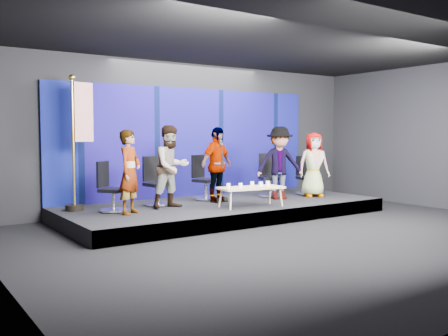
{
  "coord_description": "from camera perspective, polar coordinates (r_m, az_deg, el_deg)",
  "views": [
    {
      "loc": [
        -6.13,
        -6.49,
        1.81
      ],
      "look_at": [
        -0.05,
        2.4,
        1.07
      ],
      "focal_mm": 40.0,
      "sensor_mm": 36.0,
      "label": 1
    }
  ],
  "objects": [
    {
      "name": "riser",
      "position": [
        11.01,
        -0.06,
        -4.74
      ],
      "size": [
        7.0,
        3.0,
        0.3
      ],
      "primitive_type": "cube",
      "color": "black",
      "rests_on": "ground"
    },
    {
      "name": "flag_stand",
      "position": [
        10.22,
        -16.19,
        3.21
      ],
      "size": [
        0.61,
        0.35,
        2.66
      ],
      "rotation": [
        0.0,
        0.0,
        0.26
      ],
      "color": "black",
      "rests_on": "riser"
    },
    {
      "name": "chair_e",
      "position": [
        12.63,
        9.32,
        -1.55
      ],
      "size": [
        0.7,
        0.7,
        0.95
      ],
      "rotation": [
        0.0,
        0.0,
        -0.4
      ],
      "color": "silver",
      "rests_on": "riser"
    },
    {
      "name": "coffee_table",
      "position": [
        10.31,
        3.1,
        -2.35
      ],
      "size": [
        1.42,
        0.74,
        0.42
      ],
      "rotation": [
        0.0,
        0.0,
        -0.13
      ],
      "color": "tan",
      "rests_on": "riser"
    },
    {
      "name": "mug_d",
      "position": [
        10.38,
        4.23,
        -1.85
      ],
      "size": [
        0.08,
        0.08,
        0.1
      ],
      "primitive_type": "cylinder",
      "color": "white",
      "rests_on": "coffee_table"
    },
    {
      "name": "room_walls",
      "position": [
        8.95,
        9.08,
        7.86
      ],
      "size": [
        10.02,
        8.02,
        3.51
      ],
      "color": "black",
      "rests_on": "ground"
    },
    {
      "name": "chair_d",
      "position": [
        12.04,
        5.22,
        -1.65
      ],
      "size": [
        0.76,
        0.76,
        1.03
      ],
      "rotation": [
        0.0,
        0.0,
        -0.39
      ],
      "color": "silver",
      "rests_on": "riser"
    },
    {
      "name": "panelist_a",
      "position": [
        9.51,
        -10.71,
        -0.46
      ],
      "size": [
        0.69,
        0.66,
        1.58
      ],
      "primitive_type": "imported",
      "rotation": [
        0.0,
        0.0,
        0.68
      ],
      "color": "black",
      "rests_on": "riser"
    },
    {
      "name": "panelist_b",
      "position": [
        10.17,
        -6.03,
        0.13
      ],
      "size": [
        0.88,
        0.72,
        1.68
      ],
      "primitive_type": "imported",
      "rotation": [
        0.0,
        0.0,
        0.11
      ],
      "color": "black",
      "rests_on": "riser"
    },
    {
      "name": "mug_e",
      "position": [
        10.54,
        5.03,
        -1.76
      ],
      "size": [
        0.08,
        0.08,
        0.1
      ],
      "primitive_type": "cylinder",
      "color": "white",
      "rests_on": "coffee_table"
    },
    {
      "name": "chair_c",
      "position": [
        11.44,
        -2.3,
        -1.95
      ],
      "size": [
        0.73,
        0.73,
        1.02
      ],
      "rotation": [
        0.0,
        0.0,
        0.33
      ],
      "color": "silver",
      "rests_on": "riser"
    },
    {
      "name": "panelist_c",
      "position": [
        10.99,
        -0.84,
        0.39
      ],
      "size": [
        1.05,
        0.69,
        1.66
      ],
      "primitive_type": "imported",
      "rotation": [
        0.0,
        0.0,
        0.33
      ],
      "color": "black",
      "rests_on": "riser"
    },
    {
      "name": "backdrop",
      "position": [
        12.11,
        -3.93,
        2.94
      ],
      "size": [
        7.0,
        0.08,
        2.6
      ],
      "primitive_type": "cube",
      "color": "#08135F",
      "rests_on": "riser"
    },
    {
      "name": "mug_c",
      "position": [
        10.46,
        3.23,
        -1.81
      ],
      "size": [
        0.08,
        0.08,
        0.1
      ],
      "primitive_type": "cylinder",
      "color": "white",
      "rests_on": "coffee_table"
    },
    {
      "name": "panelist_d",
      "position": [
        11.56,
        6.38,
        0.58
      ],
      "size": [
        1.24,
        0.99,
        1.68
      ],
      "primitive_type": "imported",
      "rotation": [
        0.0,
        0.0,
        -0.39
      ],
      "color": "black",
      "rests_on": "riser"
    },
    {
      "name": "panelist_e",
      "position": [
        12.14,
        10.22,
        0.38
      ],
      "size": [
        0.88,
        0.74,
        1.54
      ],
      "primitive_type": "imported",
      "rotation": [
        0.0,
        0.0,
        -0.4
      ],
      "color": "black",
      "rests_on": "riser"
    },
    {
      "name": "mug_b",
      "position": [
        10.12,
        1.9,
        -2.0
      ],
      "size": [
        0.08,
        0.08,
        0.09
      ],
      "primitive_type": "cylinder",
      "color": "white",
      "rests_on": "coffee_table"
    },
    {
      "name": "chair_b",
      "position": [
        10.61,
        -7.72,
        -2.42
      ],
      "size": [
        0.65,
        0.65,
        1.04
      ],
      "rotation": [
        0.0,
        0.0,
        0.11
      ],
      "color": "silver",
      "rests_on": "riser"
    },
    {
      "name": "mug_a",
      "position": [
        10.09,
        0.5,
        -2.02
      ],
      "size": [
        0.08,
        0.08,
        0.09
      ],
      "primitive_type": "cylinder",
      "color": "white",
      "rests_on": "coffee_table"
    },
    {
      "name": "chair_a",
      "position": [
        9.9,
        -12.8,
        -3.06
      ],
      "size": [
        0.77,
        0.77,
        0.98
      ],
      "rotation": [
        0.0,
        0.0,
        0.68
      ],
      "color": "silver",
      "rests_on": "riser"
    },
    {
      "name": "ground",
      "position": [
        9.11,
        8.92,
        -7.57
      ],
      "size": [
        10.0,
        10.0,
        0.0
      ],
      "primitive_type": "plane",
      "color": "black",
      "rests_on": "ground"
    }
  ]
}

